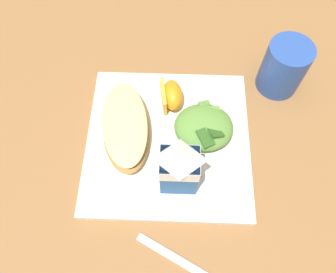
{
  "coord_description": "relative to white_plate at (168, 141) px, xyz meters",
  "views": [
    {
      "loc": [
        -0.01,
        0.25,
        0.52
      ],
      "look_at": [
        0.0,
        0.0,
        0.03
      ],
      "focal_mm": 34.78,
      "sensor_mm": 36.0,
      "label": 1
    }
  ],
  "objects": [
    {
      "name": "ground",
      "position": [
        0.0,
        0.0,
        -0.01
      ],
      "size": [
        3.0,
        3.0,
        0.0
      ],
      "primitive_type": "plane",
      "color": "olive"
    },
    {
      "name": "white_plate",
      "position": [
        0.0,
        0.0,
        0.0
      ],
      "size": [
        0.28,
        0.28,
        0.02
      ],
      "primitive_type": "cube",
      "color": "white",
      "rests_on": "ground"
    },
    {
      "name": "cheesy_pizza_bread",
      "position": [
        0.07,
        -0.01,
        0.03
      ],
      "size": [
        0.11,
        0.18,
        0.04
      ],
      "color": "#B77F42",
      "rests_on": "white_plate"
    },
    {
      "name": "green_salad_pile",
      "position": [
        -0.06,
        -0.01,
        0.03
      ],
      "size": [
        0.1,
        0.1,
        0.05
      ],
      "color": "#5B8E3D",
      "rests_on": "white_plate"
    },
    {
      "name": "milk_carton",
      "position": [
        -0.02,
        0.08,
        0.07
      ],
      "size": [
        0.06,
        0.04,
        0.11
      ],
      "color": "#23569E",
      "rests_on": "white_plate"
    },
    {
      "name": "orange_wedge_front",
      "position": [
        -0.0,
        -0.08,
        0.03
      ],
      "size": [
        0.05,
        0.06,
        0.04
      ],
      "color": "orange",
      "rests_on": "white_plate"
    },
    {
      "name": "drinking_blue_cup",
      "position": [
        -0.21,
        -0.14,
        0.04
      ],
      "size": [
        0.08,
        0.08,
        0.1
      ],
      "primitive_type": "cylinder",
      "color": "#284CA3",
      "rests_on": "ground"
    }
  ]
}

